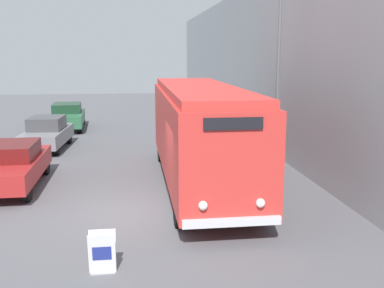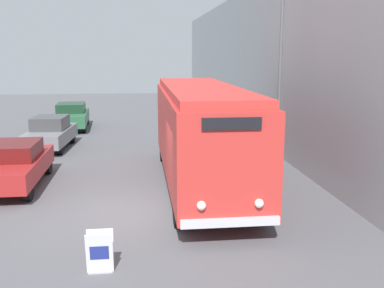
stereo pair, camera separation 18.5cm
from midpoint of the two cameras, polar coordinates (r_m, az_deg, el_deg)
ground_plane at (r=13.15m, az=-8.19°, el=-8.66°), size 80.00×80.00×0.00m
building_wall_right at (r=23.25m, az=8.49°, el=10.18°), size 0.30×60.00×8.08m
vintage_bus at (r=15.26m, az=0.63°, el=1.74°), size 2.49×10.35×3.43m
sign_board at (r=9.74m, az=-11.88°, el=-13.42°), size 0.55×0.34×0.90m
streetlamp at (r=16.91m, az=10.68°, el=12.17°), size 0.36×0.36×7.52m
parked_car_near at (r=16.43m, az=-22.11°, el=-2.46°), size 1.83×4.66×1.51m
parked_car_mid at (r=22.47m, az=-18.16°, el=1.32°), size 2.02×4.23×1.55m
parked_car_far at (r=28.18m, az=-15.74°, el=3.44°), size 2.14×4.76×1.55m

